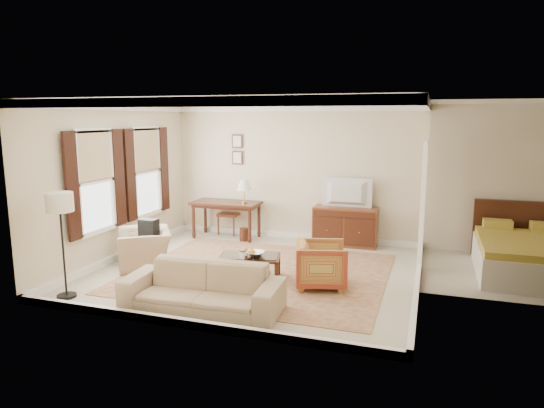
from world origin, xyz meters
The scene contains 21 objects.
room_shell centered at (0.00, 0.00, 2.47)m, with size 5.51×5.01×2.91m.
annex_bedroom centered at (4.49, 1.15, 0.34)m, with size 3.00×2.70×2.90m.
window_front centered at (-2.70, -0.70, 1.55)m, with size 0.12×1.56×1.80m, color #CCB284, non-canonical shape.
window_rear centered at (-2.70, 0.90, 1.55)m, with size 0.12×1.56×1.80m, color #CCB284, non-canonical shape.
doorway centered at (2.71, 1.50, 1.08)m, with size 0.10×1.12×2.25m, color white, non-canonical shape.
rug centered at (0.10, -0.09, 0.01)m, with size 4.28×3.67×0.01m, color brown.
writing_desk centered at (-1.44, 2.03, 0.70)m, with size 1.48×0.74×0.81m.
desk_chair centered at (-1.52, 2.38, 0.53)m, with size 0.45×0.45×1.05m, color brown, non-canonical shape.
desk_lamp centered at (-1.01, 2.03, 1.06)m, with size 0.32×0.32×0.50m, color silver, non-canonical shape.
framed_prints centered at (-1.34, 2.47, 1.94)m, with size 0.25×0.04×0.68m, color #3D1C11, non-canonical shape.
sideboard centered at (1.18, 2.22, 0.40)m, with size 1.32×0.51×0.81m, color brown.
tv centered at (1.18, 2.20, 1.30)m, with size 0.99×0.57×0.13m, color black.
coffee_table centered at (0.06, -0.45, 0.31)m, with size 1.09×0.79×0.42m.
fruit_bowl centered at (0.16, -0.46, 0.47)m, with size 0.42×0.42×0.10m, color silver.
book_a centered at (-0.08, -0.51, 0.16)m, with size 0.28×0.04×0.38m, color brown.
book_b centered at (0.19, -0.54, 0.16)m, with size 0.28×0.03×0.38m, color brown.
striped_armchair centered at (1.26, -0.42, 0.40)m, with size 0.77×0.72×0.80m, color maroon.
club_armchair centered at (-1.99, -0.37, 0.45)m, with size 1.02×0.66×0.89m, color tan.
backpack centered at (-1.97, -0.24, 0.69)m, with size 0.32×0.22×0.40m, color black.
sofa centered at (-0.10, -1.87, 0.43)m, with size 2.21×0.64×0.86m, color tan.
floor_lamp centered at (-2.25, -2.07, 1.33)m, with size 0.39×0.39×1.58m.
Camera 1 is at (2.83, -7.63, 2.66)m, focal length 32.00 mm.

